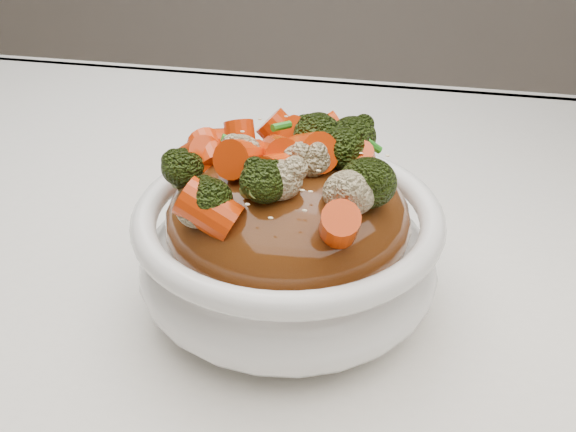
# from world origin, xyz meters

# --- Properties ---
(tablecloth) EXTENTS (1.20, 0.80, 0.04)m
(tablecloth) POSITION_xyz_m (0.00, 0.00, 0.73)
(tablecloth) COLOR white
(tablecloth) RESTS_ON dining_table
(bowl) EXTENTS (0.27, 0.27, 0.08)m
(bowl) POSITION_xyz_m (-0.00, -0.04, 0.79)
(bowl) COLOR white
(bowl) RESTS_ON tablecloth
(sauce_base) EXTENTS (0.22, 0.22, 0.09)m
(sauce_base) POSITION_xyz_m (-0.00, -0.04, 0.82)
(sauce_base) COLOR #52280E
(sauce_base) RESTS_ON bowl
(carrots) EXTENTS (0.22, 0.22, 0.05)m
(carrots) POSITION_xyz_m (-0.00, -0.04, 0.88)
(carrots) COLOR red
(carrots) RESTS_ON sauce_base
(broccoli) EXTENTS (0.22, 0.22, 0.04)m
(broccoli) POSITION_xyz_m (-0.00, -0.04, 0.88)
(broccoli) COLOR black
(broccoli) RESTS_ON sauce_base
(cauliflower) EXTENTS (0.22, 0.22, 0.03)m
(cauliflower) POSITION_xyz_m (-0.00, -0.04, 0.87)
(cauliflower) COLOR tan
(cauliflower) RESTS_ON sauce_base
(scallions) EXTENTS (0.16, 0.16, 0.02)m
(scallions) POSITION_xyz_m (-0.00, -0.04, 0.88)
(scallions) COLOR #26821E
(scallions) RESTS_ON sauce_base
(sesame_seeds) EXTENTS (0.19, 0.19, 0.01)m
(sesame_seeds) POSITION_xyz_m (-0.00, -0.04, 0.88)
(sesame_seeds) COLOR beige
(sesame_seeds) RESTS_ON sauce_base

